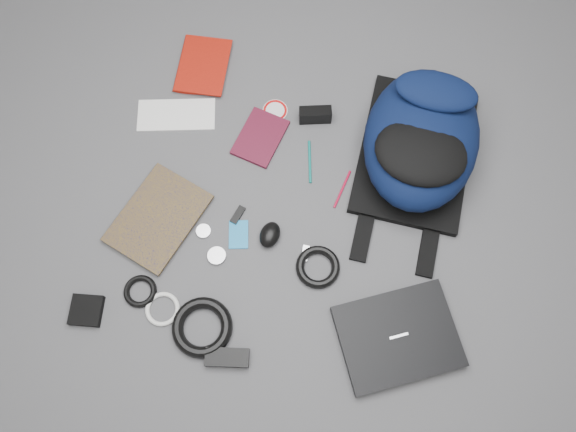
% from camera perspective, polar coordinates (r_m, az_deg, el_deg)
% --- Properties ---
extents(ground, '(4.00, 4.00, 0.00)m').
position_cam_1_polar(ground, '(1.71, 0.00, -0.22)').
color(ground, '#4F4F51').
rests_on(ground, ground).
extents(backpack, '(0.37, 0.54, 0.22)m').
position_cam_1_polar(backpack, '(1.74, 13.40, 7.67)').
color(backpack, black).
rests_on(backpack, ground).
extents(laptop, '(0.41, 0.38, 0.03)m').
position_cam_1_polar(laptop, '(1.64, 11.09, -11.94)').
color(laptop, black).
rests_on(laptop, ground).
extents(textbook_red, '(0.19, 0.24, 0.02)m').
position_cam_1_polar(textbook_red, '(1.98, -11.01, 15.01)').
color(textbook_red, '#971208').
rests_on(textbook_red, ground).
extents(comic_book, '(0.29, 0.34, 0.02)m').
position_cam_1_polar(comic_book, '(1.78, -15.77, 1.46)').
color(comic_book, '#9D780B').
rests_on(comic_book, ground).
extents(envelope, '(0.27, 0.18, 0.00)m').
position_cam_1_polar(envelope, '(1.89, -11.28, 10.05)').
color(envelope, white).
rests_on(envelope, ground).
extents(dvd_case, '(0.16, 0.20, 0.01)m').
position_cam_1_polar(dvd_case, '(1.81, -2.84, 7.97)').
color(dvd_case, '#440D1C').
rests_on(dvd_case, ground).
extents(compact_camera, '(0.11, 0.07, 0.06)m').
position_cam_1_polar(compact_camera, '(1.82, 2.78, 10.22)').
color(compact_camera, black).
rests_on(compact_camera, ground).
extents(sticker_disc, '(0.10, 0.10, 0.00)m').
position_cam_1_polar(sticker_disc, '(1.86, -1.32, 10.66)').
color(sticker_disc, white).
rests_on(sticker_disc, ground).
extents(pen_teal, '(0.05, 0.14, 0.01)m').
position_cam_1_polar(pen_teal, '(1.78, 2.23, 5.54)').
color(pen_teal, '#0C7069').
rests_on(pen_teal, ground).
extents(pen_red, '(0.03, 0.13, 0.01)m').
position_cam_1_polar(pen_red, '(1.75, 5.54, 2.73)').
color(pen_red, '#B70E30').
rests_on(pen_red, ground).
extents(id_badge, '(0.08, 0.10, 0.00)m').
position_cam_1_polar(id_badge, '(1.70, -5.05, -1.88)').
color(id_badge, '#1A84C7').
rests_on(id_badge, ground).
extents(usb_black, '(0.04, 0.06, 0.01)m').
position_cam_1_polar(usb_black, '(1.71, -5.12, 0.11)').
color(usb_black, black).
rests_on(usb_black, ground).
extents(usb_silver, '(0.02, 0.05, 0.01)m').
position_cam_1_polar(usb_silver, '(1.67, 1.75, -3.81)').
color(usb_silver, '#AFAFB1').
rests_on(usb_silver, ground).
extents(mouse, '(0.07, 0.09, 0.04)m').
position_cam_1_polar(mouse, '(1.67, -1.86, -1.91)').
color(mouse, black).
rests_on(mouse, ground).
extents(headphone_left, '(0.05, 0.05, 0.01)m').
position_cam_1_polar(headphone_left, '(1.71, -8.58, -1.54)').
color(headphone_left, silver).
rests_on(headphone_left, ground).
extents(headphone_right, '(0.06, 0.06, 0.01)m').
position_cam_1_polar(headphone_right, '(1.68, -7.25, -4.04)').
color(headphone_right, '#ACABAE').
rests_on(headphone_right, ground).
extents(cable_coil, '(0.17, 0.17, 0.03)m').
position_cam_1_polar(cable_coil, '(1.65, 3.05, -5.19)').
color(cable_coil, black).
rests_on(cable_coil, ground).
extents(power_brick, '(0.13, 0.08, 0.03)m').
position_cam_1_polar(power_brick, '(1.62, -6.19, -14.09)').
color(power_brick, black).
rests_on(power_brick, ground).
extents(power_cord_coil, '(0.17, 0.17, 0.03)m').
position_cam_1_polar(power_cord_coil, '(1.63, -8.71, -11.11)').
color(power_cord_coil, black).
rests_on(power_cord_coil, ground).
extents(pouch, '(0.10, 0.10, 0.02)m').
position_cam_1_polar(pouch, '(1.73, -19.80, -9.01)').
color(pouch, black).
rests_on(pouch, ground).
extents(earbud_coil, '(0.12, 0.12, 0.02)m').
position_cam_1_polar(earbud_coil, '(1.69, -14.79, -7.40)').
color(earbud_coil, black).
rests_on(earbud_coil, ground).
extents(white_cable_coil, '(0.13, 0.13, 0.01)m').
position_cam_1_polar(white_cable_coil, '(1.67, -12.63, -9.21)').
color(white_cable_coil, white).
rests_on(white_cable_coil, ground).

